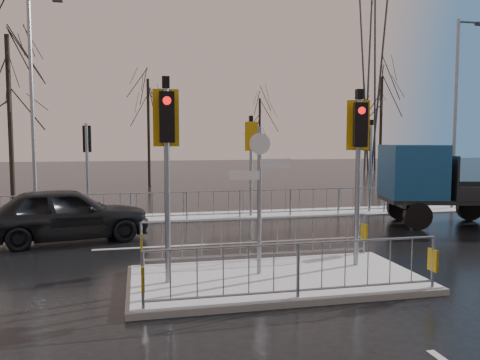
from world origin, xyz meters
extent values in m
plane|color=black|center=(0.00, 0.00, 0.00)|extent=(120.00, 120.00, 0.00)
cube|color=white|center=(0.00, 8.60, 0.02)|extent=(30.00, 2.00, 0.04)
cube|color=silver|center=(0.00, 3.80, 0.00)|extent=(8.00, 0.15, 0.01)
cube|color=slate|center=(0.00, 0.00, 0.06)|extent=(6.00, 3.00, 0.12)
cube|color=white|center=(0.00, 0.00, 0.14)|extent=(5.85, 2.85, 0.03)
cube|color=gold|center=(-2.70, -1.38, 0.67)|extent=(0.05, 0.28, 0.42)
cube|color=gold|center=(2.70, -1.38, 0.67)|extent=(0.05, 0.28, 0.42)
cube|color=gold|center=(-2.70, 1.38, 0.67)|extent=(0.05, 0.28, 0.42)
cube|color=gold|center=(2.70, 1.38, 0.67)|extent=(0.05, 0.28, 0.42)
cylinder|color=gray|center=(-2.20, 0.00, 2.02)|extent=(0.11, 0.11, 3.80)
cube|color=black|center=(-2.20, -0.18, 3.37)|extent=(0.28, 0.22, 0.95)
cylinder|color=red|center=(-2.20, -0.29, 3.67)|extent=(0.16, 0.04, 0.16)
cube|color=#CD9A0C|center=(-2.20, 0.07, 3.37)|extent=(0.50, 0.03, 1.10)
cube|color=black|center=(-2.20, 0.00, 4.04)|extent=(0.14, 0.14, 0.22)
cylinder|color=gray|center=(2.00, 0.40, 1.97)|extent=(0.11, 0.11, 3.70)
cube|color=black|center=(1.95, 0.23, 3.27)|extent=(0.33, 0.28, 0.95)
cylinder|color=red|center=(1.93, 0.12, 3.57)|extent=(0.16, 0.08, 0.16)
cube|color=#CD9A0C|center=(2.02, 0.47, 3.27)|extent=(0.49, 0.16, 1.10)
cube|color=black|center=(2.00, 0.40, 3.94)|extent=(0.14, 0.14, 0.22)
cylinder|color=gray|center=(-0.30, 0.20, 1.67)|extent=(0.09, 0.09, 3.10)
cube|color=silver|center=(0.05, 0.20, 2.47)|extent=(0.70, 0.14, 0.18)
cube|color=silver|center=(-0.62, 0.20, 2.22)|extent=(0.62, 0.15, 0.18)
cylinder|color=silver|center=(-0.30, 0.17, 2.87)|extent=(0.44, 0.03, 0.44)
cylinder|color=gray|center=(-4.50, 8.30, 1.79)|extent=(0.11, 0.11, 3.50)
cube|color=black|center=(-4.50, 8.48, 2.99)|extent=(0.28, 0.22, 0.95)
cylinder|color=red|center=(-4.50, 8.59, 3.29)|extent=(0.16, 0.04, 0.16)
cylinder|color=gray|center=(1.50, 8.30, 1.84)|extent=(0.11, 0.11, 3.60)
cube|color=black|center=(1.50, 8.48, 3.09)|extent=(0.28, 0.22, 0.95)
cylinder|color=red|center=(1.50, 8.59, 3.39)|extent=(0.16, 0.04, 0.16)
cube|color=#CD9A0C|center=(1.50, 8.23, 3.09)|extent=(0.50, 0.03, 1.10)
cube|color=black|center=(1.50, 8.30, 3.76)|extent=(0.14, 0.14, 0.22)
cylinder|color=gray|center=(6.50, 8.30, 1.79)|extent=(0.11, 0.11, 3.50)
cube|color=black|center=(6.45, 8.47, 2.99)|extent=(0.33, 0.28, 0.95)
cylinder|color=red|center=(6.43, 8.58, 3.29)|extent=(0.16, 0.08, 0.16)
cube|color=black|center=(6.50, 8.30, 3.66)|extent=(0.14, 0.14, 0.22)
imported|color=black|center=(-4.80, 5.16, 0.80)|extent=(4.99, 2.83, 1.60)
cylinder|color=black|center=(6.23, 4.51, 0.45)|extent=(0.95, 0.49, 0.91)
cylinder|color=black|center=(6.70, 6.36, 0.45)|extent=(0.95, 0.49, 0.91)
cylinder|color=black|center=(9.17, 5.74, 0.45)|extent=(0.95, 0.49, 0.91)
cube|color=black|center=(8.58, 4.90, 0.89)|extent=(6.33, 3.50, 0.15)
cube|color=navy|center=(6.55, 5.41, 1.87)|extent=(2.30, 2.56, 1.82)
cube|color=black|center=(7.41, 5.20, 2.24)|extent=(0.48, 1.77, 1.00)
cube|color=#2D3033|center=(6.02, 5.55, 0.86)|extent=(0.62, 2.05, 0.32)
cube|color=black|center=(7.66, 5.13, 1.75)|extent=(0.61, 2.13, 1.36)
cylinder|color=black|center=(-8.00, 12.50, 3.68)|extent=(0.20, 0.20, 7.36)
cylinder|color=black|center=(-2.00, 22.00, 3.45)|extent=(0.19, 0.19, 6.90)
cylinder|color=black|center=(6.00, 24.00, 2.99)|extent=(0.16, 0.16, 5.98)
cylinder|color=black|center=(14.00, 21.00, 3.68)|extent=(0.20, 0.20, 7.36)
cylinder|color=gray|center=(10.50, 8.50, 4.00)|extent=(0.14, 0.14, 8.00)
cylinder|color=gray|center=(11.00, 8.50, 7.90)|extent=(1.00, 0.10, 0.10)
cube|color=#2D3033|center=(11.50, 8.50, 7.85)|extent=(0.35, 0.18, 0.12)
cylinder|color=gray|center=(-6.50, 9.50, 4.10)|extent=(0.14, 0.14, 8.20)
cube|color=#2D3033|center=(-5.50, 9.50, 8.05)|extent=(0.35, 0.18, 0.12)
cylinder|color=#2D3033|center=(18.60, 30.60, 10.00)|extent=(1.18, 1.18, 19.97)
cylinder|color=#2D3033|center=(17.40, 30.60, 10.00)|extent=(1.18, 1.18, 19.97)
cylinder|color=#2D3033|center=(18.60, 29.40, 10.00)|extent=(1.18, 1.18, 19.97)
cylinder|color=#2D3033|center=(17.40, 29.40, 10.00)|extent=(1.18, 1.18, 19.97)
camera|label=1|loc=(-2.76, -9.10, 2.94)|focal=35.00mm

